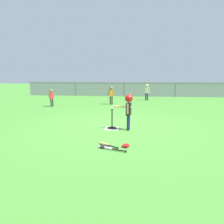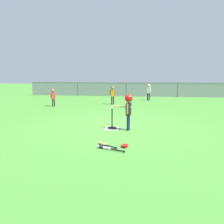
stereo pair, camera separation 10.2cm
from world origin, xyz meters
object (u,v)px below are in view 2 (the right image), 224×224
fielder_deep_left (113,93)px  spare_bat_silver (107,148)px  glove_by_plate (125,145)px  glove_near_bats (102,146)px  fielder_deep_center (53,95)px  fielder_near_left (149,90)px  batter_child (128,105)px  batting_tee (112,125)px  baseball_on_tee (112,108)px  spare_bat_wood (105,144)px

fielder_deep_left → spare_bat_silver: (0.71, -7.08, -0.66)m
glove_by_plate → glove_near_bats: 0.56m
fielder_deep_center → fielder_near_left: bearing=30.9°
spare_bat_silver → batter_child: bearing=76.2°
batting_tee → baseball_on_tee: (0.00, 0.00, 0.58)m
batting_tee → fielder_deep_center: 5.61m
spare_bat_silver → glove_near_bats: glove_near_bats is taller
batter_child → spare_bat_wood: size_ratio=2.23×
batting_tee → fielder_near_left: size_ratio=0.58×
fielder_deep_center → fielder_near_left: fielder_near_left is taller
batting_tee → fielder_deep_center: size_ratio=0.67×
spare_bat_silver → glove_near_bats: bearing=146.9°
fielder_near_left → spare_bat_silver: bearing=-99.3°
fielder_deep_left → glove_near_bats: size_ratio=3.98×
batter_child → fielder_deep_center: size_ratio=1.18×
spare_bat_silver → baseball_on_tee: bearing=93.3°
fielder_deep_center → spare_bat_wood: 6.88m
fielder_deep_left → glove_near_bats: 7.04m
glove_by_plate → fielder_deep_left: bearing=99.2°
baseball_on_tee → fielder_deep_center: 5.58m
batting_tee → fielder_deep_center: fielder_deep_center is taller
fielder_deep_center → spare_bat_wood: size_ratio=1.88×
glove_by_plate → fielder_deep_center: bearing=126.7°
batter_child → glove_by_plate: bearing=-90.6°
baseball_on_tee → fielder_near_left: bearing=77.7°
baseball_on_tee → batter_child: (0.53, -0.13, 0.13)m
fielder_near_left → spare_bat_wood: fielder_near_left is taller
glove_near_bats → batting_tee: bearing=88.9°
fielder_deep_center → glove_by_plate: 7.18m
spare_bat_wood → glove_near_bats: 0.16m
batter_child → glove_near_bats: 1.89m
spare_bat_wood → glove_near_bats: size_ratio=1.89×
spare_bat_silver → fielder_deep_left: bearing=95.7°
fielder_near_left → spare_bat_wood: (-1.58, -8.93, -0.69)m
baseball_on_tee → fielder_near_left: 7.51m
batting_tee → glove_by_plate: batting_tee is taller
baseball_on_tee → glove_near_bats: 1.87m
fielder_deep_center → glove_near_bats: (3.73, -5.87, -0.59)m
glove_near_bats → fielder_deep_left: bearing=94.7°
baseball_on_tee → spare_bat_wood: 1.72m
spare_bat_wood → glove_by_plate: glove_by_plate is taller
spare_bat_silver → spare_bat_wood: bearing=110.1°
baseball_on_tee → spare_bat_silver: baseball_on_tee is taller
fielder_deep_center → glove_near_bats: bearing=-57.5°
fielder_deep_center → spare_bat_silver: 7.13m
fielder_deep_center → fielder_near_left: size_ratio=0.87×
fielder_near_left → glove_by_plate: 9.05m
spare_bat_silver → spare_bat_wood: 0.26m
fielder_deep_center → fielder_deep_left: size_ratio=0.90×
batting_tee → fielder_deep_left: bearing=96.6°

